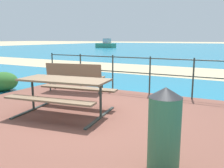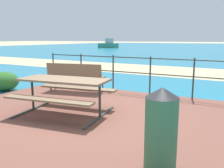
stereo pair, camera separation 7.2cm
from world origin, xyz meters
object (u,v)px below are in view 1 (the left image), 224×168
park_bench (75,74)px  trash_bin (164,129)px  picnic_table (65,87)px  boat_near (105,45)px

park_bench → trash_bin: 4.68m
picnic_table → park_bench: 2.14m
picnic_table → boat_near: 38.56m
trash_bin → boat_near: 40.81m
picnic_table → boat_near: boat_near is taller
park_bench → trash_bin: trash_bin is taller
trash_bin → park_bench: bearing=139.0°
picnic_table → trash_bin: 2.74m
picnic_table → boat_near: (-17.78, 34.22, -0.08)m
picnic_table → park_bench: park_bench is taller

